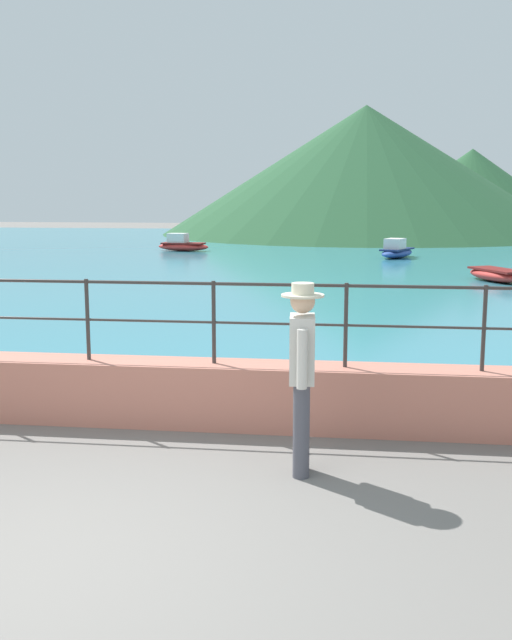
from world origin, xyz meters
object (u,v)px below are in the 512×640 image
Objects in this scene: person_walking at (302,369)px; boat_4 at (182,245)px; boat_0 at (498,275)px; boat_2 at (397,251)px.

person_walking reaches higher than boat_4.
person_walking is 26.36m from boat_4.
boat_2 is (-2.40, 7.70, 0.07)m from boat_0.
person_walking is 15.96m from boat_0.
person_walking reaches higher than boat_2.
boat_4 is (-11.49, 10.13, 0.07)m from boat_0.
person_walking is at bearing -106.51° from boat_0.
person_walking is 23.10m from boat_2.
boat_0 is (4.53, 15.29, -0.72)m from person_walking.
boat_2 is at bearing 107.33° from boat_0.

